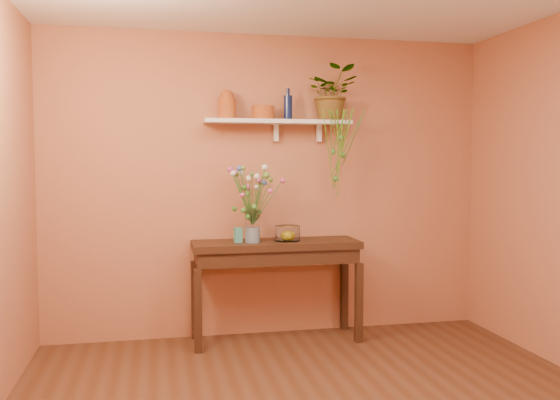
{
  "coord_description": "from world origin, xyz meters",
  "views": [
    {
      "loc": [
        -1.01,
        -3.24,
        1.57
      ],
      "look_at": [
        0.0,
        1.55,
        1.25
      ],
      "focal_mm": 37.78,
      "sensor_mm": 36.0,
      "label": 1
    }
  ],
  "objects_px": {
    "terracotta_jug": "(227,105)",
    "blue_bottle": "(288,107)",
    "spider_plant": "(332,93)",
    "glass_vase": "(252,229)",
    "glass_bowl": "(287,234)",
    "bouquet": "(251,187)",
    "sideboard": "(276,255)"
  },
  "relations": [
    {
      "from": "glass_vase",
      "to": "sideboard",
      "type": "bearing_deg",
      "value": 11.24
    },
    {
      "from": "sideboard",
      "to": "glass_vase",
      "type": "distance_m",
      "value": 0.33
    },
    {
      "from": "sideboard",
      "to": "glass_bowl",
      "type": "distance_m",
      "value": 0.21
    },
    {
      "from": "spider_plant",
      "to": "glass_bowl",
      "type": "xyz_separation_m",
      "value": [
        -0.44,
        -0.14,
        -1.24
      ]
    },
    {
      "from": "terracotta_jug",
      "to": "blue_bottle",
      "type": "xyz_separation_m",
      "value": [
        0.54,
        -0.02,
        -0.01
      ]
    },
    {
      "from": "blue_bottle",
      "to": "glass_bowl",
      "type": "bearing_deg",
      "value": -104.61
    },
    {
      "from": "glass_vase",
      "to": "glass_bowl",
      "type": "bearing_deg",
      "value": 5.81
    },
    {
      "from": "blue_bottle",
      "to": "sideboard",
      "type": "bearing_deg",
      "value": -138.96
    },
    {
      "from": "sideboard",
      "to": "spider_plant",
      "type": "distance_m",
      "value": 1.53
    },
    {
      "from": "blue_bottle",
      "to": "spider_plant",
      "type": "bearing_deg",
      "value": 1.61
    },
    {
      "from": "glass_bowl",
      "to": "bouquet",
      "type": "bearing_deg",
      "value": -177.35
    },
    {
      "from": "sideboard",
      "to": "glass_vase",
      "type": "height_order",
      "value": "glass_vase"
    },
    {
      "from": "glass_bowl",
      "to": "terracotta_jug",
      "type": "bearing_deg",
      "value": 164.19
    },
    {
      "from": "spider_plant",
      "to": "bouquet",
      "type": "distance_m",
      "value": 1.14
    },
    {
      "from": "sideboard",
      "to": "terracotta_jug",
      "type": "distance_m",
      "value": 1.37
    },
    {
      "from": "sideboard",
      "to": "terracotta_jug",
      "type": "xyz_separation_m",
      "value": [
        -0.4,
        0.13,
        1.31
      ]
    },
    {
      "from": "sideboard",
      "to": "terracotta_jug",
      "type": "relative_size",
      "value": 5.76
    },
    {
      "from": "sideboard",
      "to": "glass_vase",
      "type": "relative_size",
      "value": 5.29
    },
    {
      "from": "sideboard",
      "to": "bouquet",
      "type": "height_order",
      "value": "bouquet"
    },
    {
      "from": "glass_vase",
      "to": "spider_plant",
      "type": "bearing_deg",
      "value": 12.67
    },
    {
      "from": "bouquet",
      "to": "glass_bowl",
      "type": "relative_size",
      "value": 2.34
    },
    {
      "from": "spider_plant",
      "to": "sideboard",
      "type": "bearing_deg",
      "value": -166.78
    },
    {
      "from": "terracotta_jug",
      "to": "blue_bottle",
      "type": "relative_size",
      "value": 0.91
    },
    {
      "from": "terracotta_jug",
      "to": "spider_plant",
      "type": "xyz_separation_m",
      "value": [
        0.95,
        -0.0,
        0.12
      ]
    },
    {
      "from": "terracotta_jug",
      "to": "blue_bottle",
      "type": "bearing_deg",
      "value": -1.72
    },
    {
      "from": "bouquet",
      "to": "glass_bowl",
      "type": "bearing_deg",
      "value": 2.65
    },
    {
      "from": "bouquet",
      "to": "terracotta_jug",
      "type": "bearing_deg",
      "value": 138.69
    },
    {
      "from": "blue_bottle",
      "to": "terracotta_jug",
      "type": "bearing_deg",
      "value": 178.28
    },
    {
      "from": "blue_bottle",
      "to": "glass_bowl",
      "type": "relative_size",
      "value": 1.25
    },
    {
      "from": "glass_vase",
      "to": "blue_bottle",
      "type": "bearing_deg",
      "value": 24.59
    },
    {
      "from": "sideboard",
      "to": "blue_bottle",
      "type": "height_order",
      "value": "blue_bottle"
    },
    {
      "from": "blue_bottle",
      "to": "bouquet",
      "type": "bearing_deg",
      "value": -158.39
    }
  ]
}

